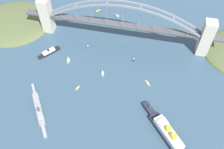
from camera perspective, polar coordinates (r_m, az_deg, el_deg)
name	(u,v)px	position (r m, az deg, el deg)	size (l,w,h in m)	color
ground_plane	(122,40)	(405.55, 2.36, 7.93)	(1400.00, 1400.00, 0.00)	#334C60
harbor_arch_bridge	(123,25)	(383.89, 2.52, 11.39)	(313.89, 17.16, 72.42)	beige
headland_east_shore	(15,22)	(471.07, -21.57, 11.27)	(131.77, 124.32, 19.26)	#515B38
ocean_liner	(168,135)	(309.83, 12.90, -13.42)	(72.98, 84.53, 19.45)	#1E2333
naval_cruiser	(39,109)	(336.25, -16.67, -7.65)	(50.68, 72.91, 16.18)	gray
harbor_ferry_steamer	(49,52)	(395.87, -14.40, 5.07)	(28.34, 32.49, 7.78)	black
seaplane_taxiing_near_bridge	(117,16)	(448.86, 1.25, 13.41)	(8.61, 8.61, 4.88)	#B7B7B2
seaplane_second_in_formation	(98,11)	(460.07, -3.24, 14.46)	(8.75, 9.64, 4.98)	#B7B7B2
small_boat_0	(134,59)	(376.93, 5.01, 3.54)	(2.47, 9.49, 2.24)	black
small_boat_2	(78,88)	(345.62, -8.00, -3.12)	(4.60, 8.94, 2.38)	gold
small_boat_3	(148,83)	(350.93, 8.25, -1.97)	(8.41, 10.14, 2.22)	gold
small_boat_4	(68,59)	(376.79, -10.16, 3.64)	(6.10, 9.62, 10.54)	gold
small_boat_5	(88,46)	(396.36, -5.60, 6.55)	(3.64, 7.97, 2.23)	#234C8C
small_boat_6	(102,72)	(355.06, -2.23, 0.64)	(5.87, 8.64, 9.81)	silver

